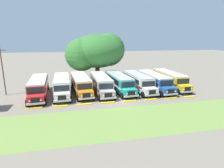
# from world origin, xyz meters

# --- Properties ---
(ground_plane) EXTENTS (220.00, 220.00, 0.00)m
(ground_plane) POSITION_xyz_m (0.00, 0.00, 0.00)
(ground_plane) COLOR slate
(foreground_grass_strip) EXTENTS (80.00, 8.22, 0.01)m
(foreground_grass_strip) POSITION_xyz_m (0.00, -6.82, 0.00)
(foreground_grass_strip) COLOR olive
(foreground_grass_strip) RESTS_ON ground_plane
(parked_bus_slot_0) EXTENTS (3.33, 10.94, 2.82)m
(parked_bus_slot_0) POSITION_xyz_m (-11.82, 5.16, 1.58)
(parked_bus_slot_0) COLOR red
(parked_bus_slot_0) RESTS_ON ground_plane
(parked_bus_slot_1) EXTENTS (3.03, 10.88, 2.82)m
(parked_bus_slot_1) POSITION_xyz_m (-8.22, 5.59, 1.58)
(parked_bus_slot_1) COLOR silver
(parked_bus_slot_1) RESTS_ON ground_plane
(parked_bus_slot_2) EXTENTS (3.49, 10.96, 2.82)m
(parked_bus_slot_2) POSITION_xyz_m (-5.09, 5.91, 1.58)
(parked_bus_slot_2) COLOR orange
(parked_bus_slot_2) RESTS_ON ground_plane
(parked_bus_slot_3) EXTENTS (2.87, 10.86, 2.82)m
(parked_bus_slot_3) POSITION_xyz_m (-1.63, 5.40, 1.58)
(parked_bus_slot_3) COLOR #9E9993
(parked_bus_slot_3) RESTS_ON ground_plane
(parked_bus_slot_4) EXTENTS (3.38, 10.95, 2.82)m
(parked_bus_slot_4) POSITION_xyz_m (1.63, 5.63, 1.58)
(parked_bus_slot_4) COLOR teal
(parked_bus_slot_4) RESTS_ON ground_plane
(parked_bus_slot_5) EXTENTS (3.12, 10.90, 2.82)m
(parked_bus_slot_5) POSITION_xyz_m (5.09, 5.48, 1.58)
(parked_bus_slot_5) COLOR silver
(parked_bus_slot_5) RESTS_ON ground_plane
(parked_bus_slot_6) EXTENTS (3.01, 10.88, 2.82)m
(parked_bus_slot_6) POSITION_xyz_m (8.15, 5.23, 1.58)
(parked_bus_slot_6) COLOR #23519E
(parked_bus_slot_6) RESTS_ON ground_plane
(parked_bus_slot_7) EXTENTS (2.68, 10.84, 2.82)m
(parked_bus_slot_7) POSITION_xyz_m (11.70, 5.94, 1.58)
(parked_bus_slot_7) COLOR yellow
(parked_bus_slot_7) RESTS_ON ground_plane
(curb_wheelstop_0) EXTENTS (2.00, 0.36, 0.15)m
(curb_wheelstop_0) POSITION_xyz_m (-11.60, -0.69, 0.07)
(curb_wheelstop_0) COLOR yellow
(curb_wheelstop_0) RESTS_ON ground_plane
(curb_wheelstop_1) EXTENTS (2.00, 0.36, 0.15)m
(curb_wheelstop_1) POSITION_xyz_m (-8.29, -0.69, 0.07)
(curb_wheelstop_1) COLOR yellow
(curb_wheelstop_1) RESTS_ON ground_plane
(curb_wheelstop_2) EXTENTS (2.00, 0.36, 0.15)m
(curb_wheelstop_2) POSITION_xyz_m (-4.97, -0.69, 0.07)
(curb_wheelstop_2) COLOR yellow
(curb_wheelstop_2) RESTS_ON ground_plane
(curb_wheelstop_3) EXTENTS (2.00, 0.36, 0.15)m
(curb_wheelstop_3) POSITION_xyz_m (-1.66, -0.69, 0.07)
(curb_wheelstop_3) COLOR yellow
(curb_wheelstop_3) RESTS_ON ground_plane
(curb_wheelstop_4) EXTENTS (2.00, 0.36, 0.15)m
(curb_wheelstop_4) POSITION_xyz_m (1.66, -0.69, 0.07)
(curb_wheelstop_4) COLOR yellow
(curb_wheelstop_4) RESTS_ON ground_plane
(curb_wheelstop_5) EXTENTS (2.00, 0.36, 0.15)m
(curb_wheelstop_5) POSITION_xyz_m (4.97, -0.69, 0.07)
(curb_wheelstop_5) COLOR yellow
(curb_wheelstop_5) RESTS_ON ground_plane
(curb_wheelstop_6) EXTENTS (2.00, 0.36, 0.15)m
(curb_wheelstop_6) POSITION_xyz_m (8.29, -0.69, 0.07)
(curb_wheelstop_6) COLOR yellow
(curb_wheelstop_6) RESTS_ON ground_plane
(curb_wheelstop_7) EXTENTS (2.00, 0.36, 0.15)m
(curb_wheelstop_7) POSITION_xyz_m (11.60, -0.69, 0.07)
(curb_wheelstop_7) COLOR yellow
(curb_wheelstop_7) RESTS_ON ground_plane
(broad_shade_tree) EXTENTS (13.19, 11.30, 10.25)m
(broad_shade_tree) POSITION_xyz_m (-0.96, 15.20, 6.31)
(broad_shade_tree) COLOR brown
(broad_shade_tree) RESTS_ON ground_plane
(utility_pole) EXTENTS (1.80, 0.20, 7.86)m
(utility_pole) POSITION_xyz_m (-17.27, 6.83, 4.18)
(utility_pole) COLOR brown
(utility_pole) RESTS_ON ground_plane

